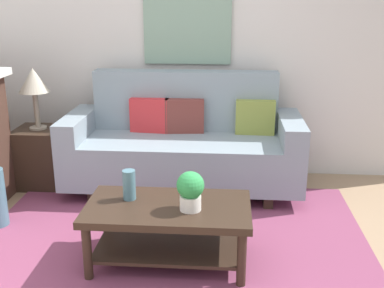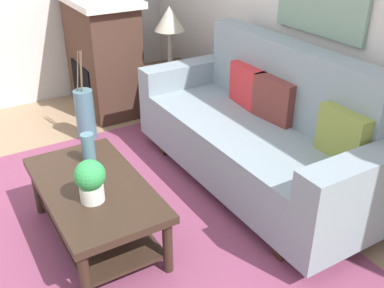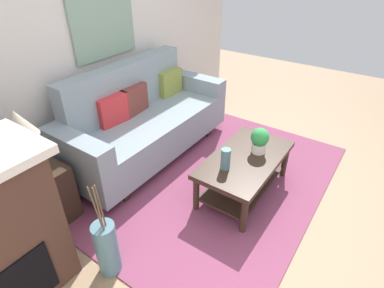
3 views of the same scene
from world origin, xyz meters
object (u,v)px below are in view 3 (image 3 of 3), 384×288
object	(u,v)px
throw_pillow_crimson	(113,110)
floor_vase	(107,248)
throw_pillow_maroon	(134,100)
potted_plant_tabletop	(260,140)
side_table	(42,196)
table_lamp	(18,126)
couch	(144,122)
framed_painting	(104,23)
tabletop_vase	(226,159)
coffee_table	(245,167)
throw_pillow_olive	(170,82)

from	to	relation	value
throw_pillow_crimson	floor_vase	world-z (taller)	throw_pillow_crimson
throw_pillow_maroon	potted_plant_tabletop	distance (m)	1.50
side_table	table_lamp	bearing A→B (deg)	90.00
couch	throw_pillow_maroon	world-z (taller)	couch
side_table	framed_painting	world-z (taller)	framed_painting
throw_pillow_crimson	tabletop_vase	size ratio (longest dim) A/B	1.73
throw_pillow_crimson	coffee_table	bearing A→B (deg)	-76.30
side_table	throw_pillow_olive	bearing A→B (deg)	3.70
throw_pillow_olive	table_lamp	world-z (taller)	table_lamp
couch	throw_pillow_olive	distance (m)	0.72
floor_vase	framed_painting	distance (m)	2.31
throw_pillow_crimson	potted_plant_tabletop	bearing A→B (deg)	-71.29
coffee_table	potted_plant_tabletop	bearing A→B (deg)	-20.18
framed_painting	couch	bearing A→B (deg)	-90.00
couch	throw_pillow_olive	bearing A→B (deg)	10.85
couch	coffee_table	world-z (taller)	couch
table_lamp	throw_pillow_maroon	bearing A→B (deg)	5.48
floor_vase	framed_painting	size ratio (longest dim) A/B	0.57
couch	table_lamp	bearing A→B (deg)	-179.80
coffee_table	side_table	bearing A→B (deg)	136.83
throw_pillow_olive	framed_painting	xyz separation A→B (m)	(-0.66, 0.34, 0.80)
throw_pillow_olive	tabletop_vase	bearing A→B (deg)	-123.99
potted_plant_tabletop	tabletop_vase	bearing A→B (deg)	162.46
throw_pillow_crimson	throw_pillow_olive	bearing A→B (deg)	0.00
framed_painting	coffee_table	bearing A→B (deg)	-89.37
floor_vase	potted_plant_tabletop	bearing A→B (deg)	-17.00
tabletop_vase	framed_painting	bearing A→B (deg)	81.49
couch	potted_plant_tabletop	xyz separation A→B (m)	(0.17, -1.36, 0.14)
coffee_table	tabletop_vase	bearing A→B (deg)	164.00
throw_pillow_crimson	potted_plant_tabletop	world-z (taller)	throw_pillow_crimson
throw_pillow_maroon	potted_plant_tabletop	bearing A→B (deg)	-83.31
table_lamp	framed_painting	bearing A→B (deg)	19.04
throw_pillow_crimson	throw_pillow_olive	size ratio (longest dim) A/B	1.00
couch	tabletop_vase	size ratio (longest dim) A/B	10.27
side_table	floor_vase	distance (m)	0.88
throw_pillow_maroon	floor_vase	distance (m)	1.78
tabletop_vase	table_lamp	world-z (taller)	table_lamp
throw_pillow_maroon	framed_painting	distance (m)	0.87
table_lamp	floor_vase	distance (m)	1.16
side_table	floor_vase	world-z (taller)	side_table
throw_pillow_crimson	framed_painting	distance (m)	0.93
throw_pillow_crimson	coffee_table	xyz separation A→B (m)	(0.35, -1.43, -0.37)
throw_pillow_crimson	throw_pillow_maroon	world-z (taller)	same
table_lamp	throw_pillow_crimson	bearing A→B (deg)	7.20
tabletop_vase	floor_vase	distance (m)	1.24
couch	coffee_table	distance (m)	1.31
throw_pillow_crimson	framed_painting	bearing A→B (deg)	45.96
coffee_table	side_table	distance (m)	1.90
throw_pillow_olive	tabletop_vase	xyz separation A→B (m)	(-0.91, -1.35, -0.15)
potted_plant_tabletop	framed_painting	xyz separation A→B (m)	(-0.17, 1.83, 0.91)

